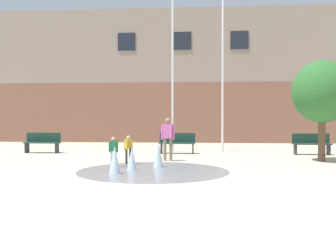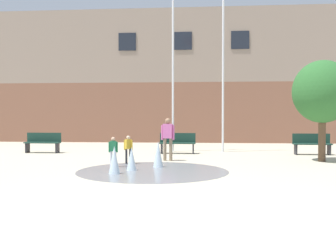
{
  "view_description": "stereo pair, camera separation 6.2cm",
  "coord_description": "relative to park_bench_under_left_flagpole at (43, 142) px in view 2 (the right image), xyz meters",
  "views": [
    {
      "loc": [
        1.06,
        -7.01,
        1.67
      ],
      "look_at": [
        -0.1,
        7.53,
        1.3
      ],
      "focal_mm": 42.0,
      "sensor_mm": 36.0,
      "label": 1
    },
    {
      "loc": [
        1.12,
        -7.01,
        1.67
      ],
      "look_at": [
        -0.1,
        7.53,
        1.3
      ],
      "focal_mm": 42.0,
      "sensor_mm": 36.0,
      "label": 2
    }
  ],
  "objects": [
    {
      "name": "park_bench_under_left_flagpole",
      "position": [
        0.0,
        0.0,
        0.0
      ],
      "size": [
        1.6,
        0.44,
        0.91
      ],
      "color": "#28282D",
      "rests_on": "ground"
    },
    {
      "name": "library_building",
      "position": [
        6.05,
        10.15,
        3.72
      ],
      "size": [
        36.0,
        6.05,
        8.41
      ],
      "color": "brown",
      "rests_on": "ground"
    },
    {
      "name": "ground_plane",
      "position": [
        6.05,
        -10.29,
        -0.48
      ],
      "size": [
        100.0,
        100.0,
        0.0
      ],
      "primitive_type": "plane",
      "color": "#BCB299"
    },
    {
      "name": "park_bench_under_right_flagpole",
      "position": [
        11.96,
        0.11,
        0.0
      ],
      "size": [
        1.6,
        0.44,
        0.91
      ],
      "color": "#28282D",
      "rests_on": "ground"
    },
    {
      "name": "splash_fountain",
      "position": [
        5.4,
        -5.41,
        -0.24
      ],
      "size": [
        4.6,
        4.6,
        0.85
      ],
      "color": "gray",
      "rests_on": "ground"
    },
    {
      "name": "flagpole_left",
      "position": [
        5.88,
        1.12,
        3.81
      ],
      "size": [
        0.8,
        0.1,
        8.08
      ],
      "color": "silver",
      "rests_on": "ground"
    },
    {
      "name": "street_tree_near_building",
      "position": [
        11.6,
        -2.48,
        2.07
      ],
      "size": [
        2.16,
        2.16,
        3.72
      ],
      "color": "brown",
      "rests_on": "ground"
    },
    {
      "name": "adult_near_bench",
      "position": [
        5.94,
        -2.72,
        0.45
      ],
      "size": [
        0.5,
        0.25,
        1.59
      ],
      "rotation": [
        0.0,
        0.0,
        2.98
      ],
      "color": "#89755B",
      "rests_on": "ground"
    },
    {
      "name": "child_running",
      "position": [
        4.64,
        -3.76,
        0.1
      ],
      "size": [
        0.31,
        0.24,
        0.99
      ],
      "rotation": [
        0.0,
        0.0,
        0.77
      ],
      "color": "#28282D",
      "rests_on": "ground"
    },
    {
      "name": "flagpole_right",
      "position": [
        8.22,
        1.12,
        3.74
      ],
      "size": [
        0.8,
        0.1,
        7.95
      ],
      "color": "silver",
      "rests_on": "ground"
    },
    {
      "name": "park_bench_center",
      "position": [
        6.13,
        0.15,
        0.0
      ],
      "size": [
        1.6,
        0.44,
        0.91
      ],
      "color": "#28282D",
      "rests_on": "ground"
    },
    {
      "name": "child_with_pink_shirt",
      "position": [
        4.31,
        -4.67,
        0.1
      ],
      "size": [
        0.31,
        0.16,
        0.99
      ],
      "rotation": [
        0.0,
        0.0,
        0.18
      ],
      "color": "silver",
      "rests_on": "ground"
    }
  ]
}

